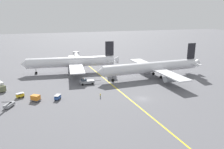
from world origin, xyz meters
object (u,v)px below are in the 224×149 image
(gse_belt_loader_portside, at_px, (9,105))
(gse_container_dolly_flat, at_px, (36,98))
(pushback_tug, at_px, (87,82))
(gse_catering_truck_tall, at_px, (0,87))
(airliner_at_gate_left, at_px, (72,62))
(ground_crew_wing_walker_right, at_px, (100,95))
(airliner_being_pushed, at_px, (152,67))
(jet_bridge, at_px, (76,56))
(gse_baggage_cart_trailing, at_px, (20,95))
(gse_baggage_cart_near_cluster, at_px, (58,97))

(gse_belt_loader_portside, bearing_deg, gse_container_dolly_flat, 17.90)
(pushback_tug, bearing_deg, gse_belt_loader_portside, -151.94)
(gse_catering_truck_tall, bearing_deg, pushback_tug, -4.69)
(gse_belt_loader_portside, bearing_deg, gse_catering_truck_tall, 105.69)
(airliner_at_gate_left, bearing_deg, ground_crew_wing_walker_right, -83.96)
(airliner_being_pushed, height_order, pushback_tug, airliner_being_pushed)
(jet_bridge, bearing_deg, gse_belt_loader_portside, -118.51)
(airliner_at_gate_left, distance_m, airliner_being_pushed, 40.69)
(gse_catering_truck_tall, height_order, ground_crew_wing_walker_right, gse_catering_truck_tall)
(gse_belt_loader_portside, height_order, ground_crew_wing_walker_right, gse_belt_loader_portside)
(ground_crew_wing_walker_right, xyz_separation_m, jet_bridge, (1.61, 60.21, 3.40))
(pushback_tug, xyz_separation_m, gse_catering_truck_tall, (-34.02, 2.79, 0.55))
(gse_belt_loader_portside, distance_m, jet_bridge, 67.13)
(gse_baggage_cart_trailing, height_order, jet_bridge, jet_bridge)
(gse_belt_loader_portside, bearing_deg, jet_bridge, 61.49)
(gse_container_dolly_flat, bearing_deg, airliner_being_pushed, 14.30)
(ground_crew_wing_walker_right, relative_size, jet_bridge, 0.08)
(airliner_being_pushed, xyz_separation_m, gse_baggage_cart_trailing, (-57.98, -8.12, -4.02))
(airliner_being_pushed, bearing_deg, ground_crew_wing_walker_right, -150.31)
(gse_baggage_cart_near_cluster, distance_m, jet_bridge, 59.68)
(gse_baggage_cart_trailing, distance_m, gse_baggage_cart_near_cluster, 14.16)
(ground_crew_wing_walker_right, bearing_deg, jet_bridge, 88.47)
(gse_catering_truck_tall, xyz_separation_m, jet_bridge, (37.11, 40.72, 2.46))
(gse_container_dolly_flat, bearing_deg, gse_catering_truck_tall, 130.50)
(airliner_at_gate_left, xyz_separation_m, ground_crew_wing_walker_right, (4.11, -38.81, -4.57))
(pushback_tug, distance_m, ground_crew_wing_walker_right, 16.77)
(pushback_tug, distance_m, jet_bridge, 43.72)
(airliner_at_gate_left, distance_m, jet_bridge, 22.18)
(gse_baggage_cart_trailing, height_order, gse_catering_truck_tall, gse_catering_truck_tall)
(gse_belt_loader_portside, height_order, gse_container_dolly_flat, gse_belt_loader_portside)
(airliner_at_gate_left, distance_m, gse_baggage_cart_near_cluster, 37.72)
(pushback_tug, bearing_deg, gse_baggage_cart_trailing, -164.02)
(pushback_tug, distance_m, gse_baggage_cart_trailing, 27.09)
(gse_baggage_cart_near_cluster, bearing_deg, gse_belt_loader_portside, -173.97)
(gse_container_dolly_flat, relative_size, jet_bridge, 0.20)
(airliner_at_gate_left, height_order, gse_baggage_cart_trailing, airliner_at_gate_left)
(pushback_tug, distance_m, gse_catering_truck_tall, 34.14)
(airliner_being_pushed, bearing_deg, gse_catering_truck_tall, 178.15)
(airliner_at_gate_left, relative_size, ground_crew_wing_walker_right, 31.24)
(gse_baggage_cart_trailing, bearing_deg, gse_baggage_cart_near_cluster, -26.44)
(jet_bridge, bearing_deg, ground_crew_wing_walker_right, -91.53)
(gse_catering_truck_tall, relative_size, jet_bridge, 0.33)
(airliner_at_gate_left, xyz_separation_m, gse_container_dolly_flat, (-18.10, -34.88, -4.21))
(airliner_at_gate_left, height_order, gse_container_dolly_flat, airliner_at_gate_left)
(ground_crew_wing_walker_right, height_order, jet_bridge, jet_bridge)
(pushback_tug, xyz_separation_m, jet_bridge, (3.09, 43.51, 3.01))
(gse_catering_truck_tall, height_order, gse_container_dolly_flat, gse_catering_truck_tall)
(gse_container_dolly_flat, height_order, gse_baggage_cart_near_cluster, gse_container_dolly_flat)
(gse_baggage_cart_trailing, xyz_separation_m, gse_catering_truck_tall, (-7.98, 10.25, 0.90))
(pushback_tug, xyz_separation_m, gse_baggage_cart_trailing, (-26.04, -7.46, -0.34))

